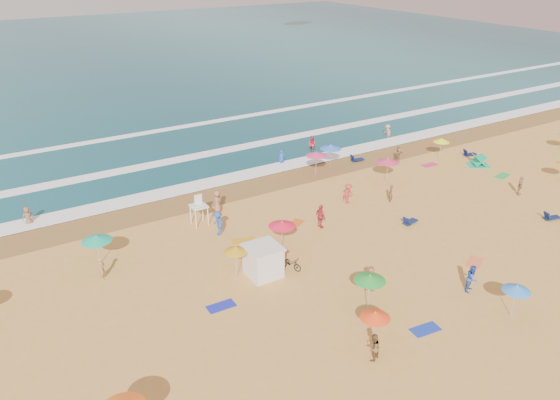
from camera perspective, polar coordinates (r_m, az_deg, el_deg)
ground at (r=39.58m, az=6.48°, el=-4.61°), size 220.00×220.00×0.00m
ocean at (r=114.55m, az=-20.78°, el=13.70°), size 220.00×140.00×0.18m
wet_sand at (r=48.91m, az=-2.44°, el=1.56°), size 220.00×220.00×0.00m
surf_foam at (r=56.21m, az=-6.87°, el=4.70°), size 200.00×18.70×0.05m
cabana at (r=35.38m, az=-1.76°, el=-6.45°), size 2.00×2.00×2.00m
cabana_roof at (r=34.84m, az=-1.78°, el=-4.96°), size 2.20×2.20×0.12m
bicycle at (r=36.30m, az=1.11°, el=-6.59°), size 1.16×1.78×0.88m
lifeguard_stand at (r=42.04m, az=-8.46°, el=-1.24°), size 1.20×1.20×2.10m
beach_umbrellas at (r=39.17m, az=6.80°, el=-1.57°), size 62.46×26.15×0.67m
loungers at (r=42.92m, az=17.87°, el=-3.00°), size 57.28×27.96×0.34m
towels at (r=38.33m, az=12.15°, el=-6.10°), size 36.74×24.54×0.03m
popup_tents at (r=55.28m, az=26.50°, el=2.34°), size 7.39×14.68×1.20m
beachgoers at (r=43.50m, az=3.70°, el=-0.43°), size 48.99×28.75×2.15m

